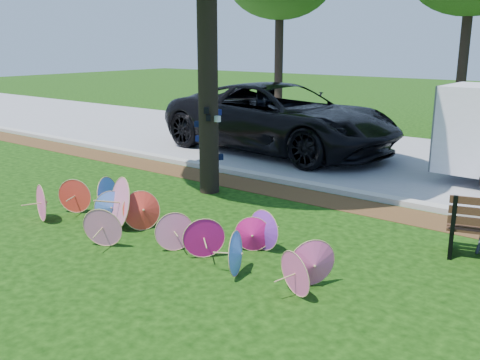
% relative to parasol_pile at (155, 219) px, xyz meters
% --- Properties ---
extents(ground, '(90.00, 90.00, 0.00)m').
position_rel_parasol_pile_xyz_m(ground, '(0.28, -0.61, -0.37)').
color(ground, black).
rests_on(ground, ground).
extents(mulch_strip, '(90.00, 1.00, 0.01)m').
position_rel_parasol_pile_xyz_m(mulch_strip, '(0.28, 3.89, -0.37)').
color(mulch_strip, '#472D16').
rests_on(mulch_strip, ground).
extents(curb, '(90.00, 0.30, 0.12)m').
position_rel_parasol_pile_xyz_m(curb, '(0.28, 4.59, -0.31)').
color(curb, '#B7B5AD').
rests_on(curb, ground).
extents(street, '(90.00, 8.00, 0.01)m').
position_rel_parasol_pile_xyz_m(street, '(0.28, 8.74, -0.37)').
color(street, gray).
rests_on(street, ground).
extents(parasol_pile, '(6.19, 1.84, 0.97)m').
position_rel_parasol_pile_xyz_m(parasol_pile, '(0.00, 0.00, 0.00)').
color(parasol_pile, pink).
rests_on(parasol_pile, ground).
extents(black_van, '(7.82, 4.10, 2.10)m').
position_rel_parasol_pile_xyz_m(black_van, '(-2.56, 7.74, 0.68)').
color(black_van, black).
rests_on(black_van, ground).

